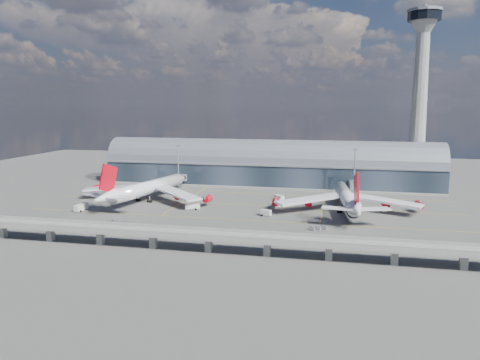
% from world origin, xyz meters
% --- Properties ---
extents(ground, '(500.00, 500.00, 0.00)m').
position_xyz_m(ground, '(0.00, 0.00, 0.00)').
color(ground, '#474744').
rests_on(ground, ground).
extents(taxi_lines, '(200.00, 80.12, 0.01)m').
position_xyz_m(taxi_lines, '(0.00, 22.11, 0.01)').
color(taxi_lines, gold).
rests_on(taxi_lines, ground).
extents(terminal, '(200.00, 30.00, 28.00)m').
position_xyz_m(terminal, '(0.00, 77.99, 11.34)').
color(terminal, '#1D2530').
rests_on(terminal, ground).
extents(control_tower, '(19.00, 19.00, 103.00)m').
position_xyz_m(control_tower, '(85.00, 83.00, 51.64)').
color(control_tower, gray).
rests_on(control_tower, ground).
extents(guideway, '(220.00, 8.50, 7.20)m').
position_xyz_m(guideway, '(-0.00, -55.00, 5.29)').
color(guideway, gray).
rests_on(guideway, ground).
extents(floodlight_mast_left, '(3.00, 0.70, 25.70)m').
position_xyz_m(floodlight_mast_left, '(-50.00, 55.00, 13.63)').
color(floodlight_mast_left, gray).
rests_on(floodlight_mast_left, ground).
extents(floodlight_mast_right, '(3.00, 0.70, 25.70)m').
position_xyz_m(floodlight_mast_right, '(50.00, 55.00, 13.63)').
color(floodlight_mast_right, gray).
rests_on(floodlight_mast_right, ground).
extents(airliner_left, '(72.04, 75.87, 23.27)m').
position_xyz_m(airliner_left, '(-54.18, 17.29, 6.65)').
color(airliner_left, white).
rests_on(airliner_left, ground).
extents(airliner_right, '(69.30, 72.47, 22.99)m').
position_xyz_m(airliner_right, '(46.09, 15.44, 5.96)').
color(airliner_right, white).
rests_on(airliner_right, ground).
extents(jet_bridge_left, '(4.40, 28.00, 7.25)m').
position_xyz_m(jet_bridge_left, '(-50.16, 53.12, 5.18)').
color(jet_bridge_left, gray).
rests_on(jet_bridge_left, ground).
extents(jet_bridge_right, '(4.40, 32.00, 7.25)m').
position_xyz_m(jet_bridge_right, '(49.36, 51.18, 5.18)').
color(jet_bridge_right, gray).
rests_on(jet_bridge_right, ground).
extents(service_truck_0, '(3.29, 8.02, 3.25)m').
position_xyz_m(service_truck_0, '(-74.90, -9.44, 1.68)').
color(service_truck_0, silver).
rests_on(service_truck_0, ground).
extents(service_truck_1, '(5.08, 3.38, 2.71)m').
position_xyz_m(service_truck_1, '(10.79, -0.65, 1.36)').
color(service_truck_1, silver).
rests_on(service_truck_1, ground).
extents(service_truck_2, '(6.99, 4.87, 2.48)m').
position_xyz_m(service_truck_2, '(-25.23, 4.83, 1.29)').
color(service_truck_2, silver).
rests_on(service_truck_2, ground).
extents(service_truck_3, '(3.10, 6.86, 3.25)m').
position_xyz_m(service_truck_3, '(13.59, 19.38, 1.66)').
color(service_truck_3, silver).
rests_on(service_truck_3, ground).
extents(service_truck_4, '(2.73, 5.36, 3.09)m').
position_xyz_m(service_truck_4, '(62.95, 18.77, 1.56)').
color(service_truck_4, silver).
rests_on(service_truck_4, ground).
extents(service_truck_5, '(5.84, 5.93, 2.91)m').
position_xyz_m(service_truck_5, '(12.34, 32.83, 1.49)').
color(service_truck_5, silver).
rests_on(service_truck_5, ground).
extents(cargo_train_0, '(9.48, 2.36, 1.56)m').
position_xyz_m(cargo_train_0, '(-47.09, -27.75, 0.82)').
color(cargo_train_0, gray).
rests_on(cargo_train_0, ground).
extents(cargo_train_1, '(7.54, 3.62, 1.66)m').
position_xyz_m(cargo_train_1, '(38.72, -42.40, 0.86)').
color(cargo_train_1, gray).
rests_on(cargo_train_1, ground).
extents(cargo_train_2, '(7.31, 4.26, 1.63)m').
position_xyz_m(cargo_train_2, '(34.93, -19.47, 0.85)').
color(cargo_train_2, gray).
rests_on(cargo_train_2, ground).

